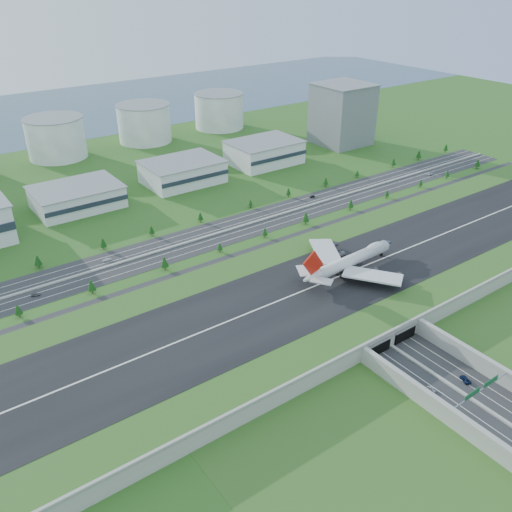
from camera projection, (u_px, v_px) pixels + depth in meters
ground at (318, 298)px, 282.39m from camera, size 1200.00×1200.00×0.00m
airfield_deck at (319, 291)px, 280.36m from camera, size 520.00×100.00×9.20m
underpass_road at (489, 404)px, 209.80m from camera, size 38.80×120.40×8.00m
sign_gantry_near at (481, 391)px, 211.24m from camera, size 38.70×0.70×9.80m
north_expressway at (221, 233)px, 350.17m from camera, size 560.00×36.00×0.12m
tree_row at (230, 223)px, 352.71m from camera, size 499.11×48.70×8.49m
hangar_mid_a at (77, 197)px, 383.69m from camera, size 58.00×42.00×15.00m
hangar_mid_b at (183, 172)px, 426.74m from camera, size 58.00×42.00×17.00m
hangar_mid_c at (264, 152)px, 467.23m from camera, size 58.00×42.00×19.00m
office_tower at (342, 115)px, 510.84m from camera, size 46.00×46.00×55.00m
fuel_tank_b at (56, 138)px, 477.36m from camera, size 50.00×50.00×35.00m
fuel_tank_c at (144, 123)px, 520.88m from camera, size 50.00×50.00×35.00m
fuel_tank_d at (219, 111)px, 564.41m from camera, size 50.00×50.00×35.00m
bay_water at (42, 114)px, 624.96m from camera, size 1200.00×260.00×0.06m
boeing_747 at (350, 261)px, 288.58m from camera, size 69.34×65.42×21.42m
car_0 at (432, 389)px, 220.87m from camera, size 1.81×4.31×1.45m
car_2 at (465, 379)px, 225.89m from camera, size 4.38×6.13×1.55m
car_4 at (36, 294)px, 283.58m from camera, size 5.07×3.31×1.61m
car_5 at (312, 197)px, 402.19m from camera, size 4.20×1.68×1.36m
car_6 at (430, 174)px, 444.13m from camera, size 6.12×3.13×1.65m
car_7 at (107, 260)px, 316.65m from camera, size 5.41×3.00×1.48m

